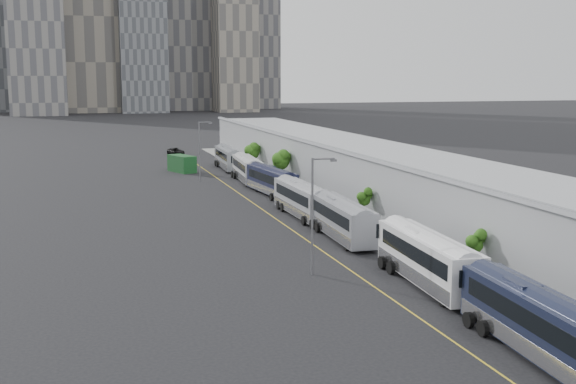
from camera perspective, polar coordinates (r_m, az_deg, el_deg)
name	(u,v)px	position (r m, az deg, el deg)	size (l,w,h in m)	color
sidewalk	(387,223)	(77.05, 7.80, -2.47)	(10.00, 170.00, 0.12)	gray
lane_line	(292,230)	(73.42, 0.30, -3.00)	(0.12, 160.00, 0.02)	gold
depot	(422,190)	(78.16, 10.52, 0.19)	(12.45, 160.40, 7.20)	gray
bus_1	(537,327)	(43.11, 19.06, -10.04)	(3.46, 13.26, 3.83)	black
bus_2	(428,263)	(54.88, 10.98, -5.53)	(3.60, 13.84, 4.00)	white
bus_3	(342,222)	(69.33, 4.27, -2.39)	(3.17, 13.27, 3.85)	gray
bus_4	(302,202)	(80.23, 1.12, -0.80)	(2.93, 13.16, 3.84)	#989AA2
bus_5	(272,183)	(94.95, -1.30, 0.71)	(3.73, 12.83, 3.70)	black
bus_6	(247,171)	(107.36, -3.22, 1.68)	(3.41, 12.98, 3.75)	silver
bus_7	(229,160)	(121.88, -4.72, 2.55)	(3.07, 13.02, 3.78)	gray
tree_1	(475,243)	(56.03, 14.54, -3.94)	(1.27, 1.27, 3.74)	black
tree_2	(364,198)	(74.88, 6.04, -0.50)	(1.31, 1.31, 3.70)	black
tree_3	(281,159)	(101.94, -0.56, 2.65)	(2.43, 2.43, 5.19)	black
tree_4	(252,150)	(118.61, -2.86, 3.31)	(2.38, 2.38, 4.68)	black
street_lamp_near	(315,208)	(56.04, 2.11, -1.27)	(2.04, 0.22, 9.23)	#59595E
street_lamp_far	(201,147)	(107.74, -6.91, 3.55)	(2.04, 0.22, 8.88)	#59595E
shipping_container	(182,164)	(119.19, -8.38, 2.23)	(2.42, 5.61, 2.73)	#14421C
suv	(176,151)	(145.95, -8.85, 3.19)	(2.30, 4.98, 1.38)	black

